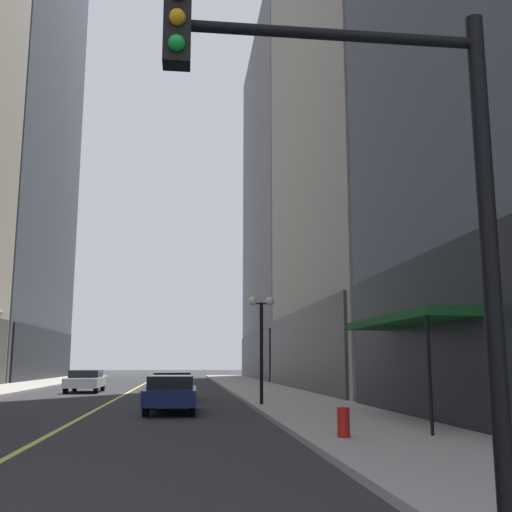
# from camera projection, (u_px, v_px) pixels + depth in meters

# --- Properties ---
(ground_plane) EXTENTS (200.00, 200.00, 0.00)m
(ground_plane) POSITION_uv_depth(u_px,v_px,m) (129.00, 392.00, 36.72)
(ground_plane) COLOR #2D2D30
(sidewalk_right) EXTENTS (4.50, 78.00, 0.15)m
(sidewalk_right) POSITION_uv_depth(u_px,v_px,m) (263.00, 390.00, 37.67)
(sidewalk_right) COLOR #ADA8A0
(sidewalk_right) RESTS_ON ground
(lane_centre_stripe) EXTENTS (0.16, 70.00, 0.01)m
(lane_centre_stripe) POSITION_uv_depth(u_px,v_px,m) (129.00, 392.00, 36.72)
(lane_centre_stripe) COLOR #E5D64C
(lane_centre_stripe) RESTS_ON ground
(building_right_far) EXTENTS (12.25, 26.00, 38.54)m
(building_right_far) POSITION_uv_depth(u_px,v_px,m) (309.00, 201.00, 66.37)
(building_right_far) COLOR gray
(building_right_far) RESTS_ON ground
(storefront_awning_right) EXTENTS (1.60, 6.95, 3.12)m
(storefront_awning_right) POSITION_uv_depth(u_px,v_px,m) (405.00, 321.00, 17.58)
(storefront_awning_right) COLOR #144C1E
(storefront_awning_right) RESTS_ON ground
(car_navy) EXTENTS (1.86, 4.60, 1.32)m
(car_navy) POSITION_uv_depth(u_px,v_px,m) (171.00, 392.00, 21.81)
(car_navy) COLOR #141E4C
(car_navy) RESTS_ON ground
(car_maroon) EXTENTS (1.93, 4.46, 1.32)m
(car_maroon) POSITION_uv_depth(u_px,v_px,m) (173.00, 385.00, 28.66)
(car_maroon) COLOR maroon
(car_maroon) RESTS_ON ground
(car_white) EXTENTS (1.97, 4.30, 1.32)m
(car_white) POSITION_uv_depth(u_px,v_px,m) (85.00, 380.00, 36.38)
(car_white) COLOR silver
(car_white) RESTS_ON ground
(traffic_light_near_right) EXTENTS (3.43, 0.35, 5.65)m
(traffic_light_near_right) POSITION_uv_depth(u_px,v_px,m) (387.00, 169.00, 6.15)
(traffic_light_near_right) COLOR black
(traffic_light_near_right) RESTS_ON ground
(street_lamp_right_mid) EXTENTS (1.06, 0.36, 4.43)m
(street_lamp_right_mid) POSITION_uv_depth(u_px,v_px,m) (261.00, 326.00, 24.48)
(street_lamp_right_mid) COLOR black
(street_lamp_right_mid) RESTS_ON ground
(fire_hydrant_right) EXTENTS (0.28, 0.28, 0.80)m
(fire_hydrant_right) POSITION_uv_depth(u_px,v_px,m) (344.00, 426.00, 13.49)
(fire_hydrant_right) COLOR red
(fire_hydrant_right) RESTS_ON ground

